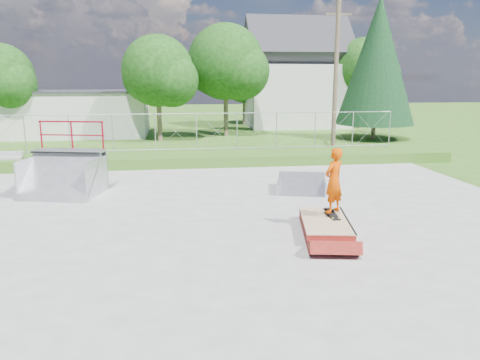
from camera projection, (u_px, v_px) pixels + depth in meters
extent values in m
plane|color=#345A19|center=(216.00, 224.00, 13.03)|extent=(120.00, 120.00, 0.00)
cube|color=gray|center=(216.00, 223.00, 13.03)|extent=(20.00, 16.00, 0.04)
cube|color=#345A19|center=(198.00, 158.00, 22.17)|extent=(24.00, 3.00, 0.50)
cube|color=maroon|center=(325.00, 227.00, 12.23)|extent=(1.59, 2.58, 0.34)
cube|color=tan|center=(325.00, 220.00, 12.20)|extent=(1.61, 2.61, 0.02)
cube|color=black|center=(332.00, 215.00, 12.48)|extent=(0.24, 0.80, 0.13)
imported|color=#CC4100|center=(334.00, 183.00, 12.30)|extent=(0.75, 0.70, 1.73)
cube|color=beige|center=(75.00, 114.00, 32.90)|extent=(10.00, 6.00, 3.00)
cube|color=beige|center=(295.00, 96.00, 38.87)|extent=(8.00, 6.00, 5.00)
cube|color=#2E2E34|center=(297.00, 54.00, 38.14)|extent=(8.40, 6.08, 6.08)
cylinder|color=brown|center=(336.00, 77.00, 24.80)|extent=(0.24, 0.24, 8.00)
cylinder|color=brown|center=(160.00, 122.00, 29.91)|extent=(0.30, 0.30, 2.45)
sphere|color=#12360E|center=(158.00, 71.00, 29.23)|extent=(4.48, 4.48, 4.48)
sphere|color=#12360E|center=(171.00, 80.00, 28.92)|extent=(3.36, 3.36, 3.36)
cylinder|color=brown|center=(226.00, 116.00, 32.42)|extent=(0.30, 0.30, 2.80)
sphere|color=#12360E|center=(226.00, 62.00, 31.64)|extent=(5.12, 5.12, 5.12)
sphere|color=#12360E|center=(241.00, 71.00, 31.29)|extent=(3.84, 3.84, 3.84)
cylinder|color=brown|center=(5.00, 122.00, 30.50)|extent=(0.30, 0.30, 2.27)
sphere|color=#12360E|center=(0.00, 76.00, 29.87)|extent=(4.16, 4.16, 4.16)
sphere|color=#12360E|center=(11.00, 84.00, 29.58)|extent=(3.12, 3.12, 3.12)
cylinder|color=brown|center=(361.00, 111.00, 37.87)|extent=(0.30, 0.30, 2.62)
sphere|color=#12360E|center=(364.00, 68.00, 37.14)|extent=(4.80, 4.80, 4.80)
sphere|color=#12360E|center=(377.00, 76.00, 36.81)|extent=(3.60, 3.60, 3.60)
cylinder|color=brown|center=(244.00, 112.00, 40.57)|extent=(0.30, 0.30, 2.10)
sphere|color=#12360E|center=(244.00, 80.00, 39.99)|extent=(3.84, 3.84, 3.84)
sphere|color=#12360E|center=(254.00, 86.00, 39.72)|extent=(2.88, 2.88, 2.88)
cylinder|color=brown|center=(373.00, 130.00, 30.98)|extent=(0.28, 0.28, 1.20)
cone|color=black|center=(377.00, 61.00, 30.03)|extent=(5.04, 5.04, 8.10)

